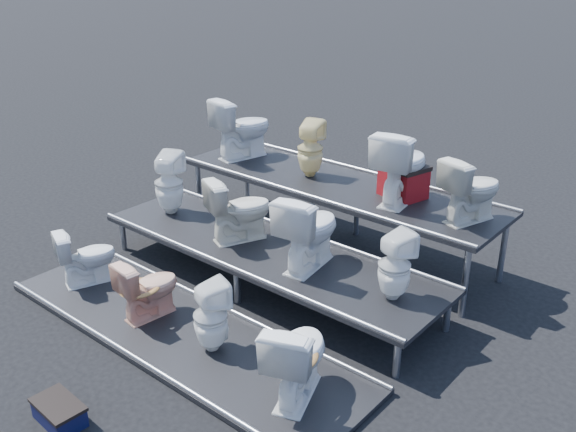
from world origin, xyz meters
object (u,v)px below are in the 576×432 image
Objects in this scene: toilet_0 at (87,256)px; toilet_10 at (401,165)px; toilet_6 at (309,230)px; toilet_1 at (148,287)px; toilet_5 at (239,209)px; toilet_3 at (297,356)px; step_stool at (59,414)px; red_crate at (403,182)px; toilet_2 at (211,316)px; toilet_4 at (169,183)px; toilet_11 at (472,189)px; toilet_8 at (242,128)px; toilet_7 at (395,266)px; toilet_9 at (310,149)px.

toilet_0 is 0.75× the size of toilet_10.
toilet_1 is at bearing 43.22° from toilet_6.
toilet_5 is (1.11, 1.30, 0.45)m from toilet_0.
toilet_1 is (1.07, 0.00, 0.00)m from toilet_0.
toilet_3 reaches higher than step_stool.
red_crate reaches higher than toilet_0.
toilet_6 reaches higher than toilet_2.
toilet_11 is (3.32, 1.30, 0.37)m from toilet_4.
toilet_0 is 2.75m from toilet_8.
step_stool is (-0.28, -1.45, -0.34)m from toilet_2.
toilet_4 is at bearing 101.79° from toilet_8.
toilet_10 reaches higher than toilet_7.
toilet_11 is (3.30, 0.00, -0.06)m from toilet_8.
toilet_2 is 0.87× the size of toilet_8.
toilet_9 reaches higher than step_stool.
toilet_11 is at bearing -167.40° from toilet_8.
toilet_1 is at bearing -100.61° from red_crate.
toilet_5 is 2.01m from toilet_7.
toilet_3 is at bearing 110.87° from toilet_9.
toilet_2 is 0.83× the size of toilet_10.
toilet_3 is 1.77× the size of step_stool.
toilet_0 is 1.35× the size of red_crate.
toilet_11 reaches higher than toilet_7.
red_crate is 4.34m from step_stool.
toilet_1 is at bearing 19.90° from toilet_2.
toilet_11 reaches higher than toilet_3.
toilet_4 is 1.05× the size of toilet_5.
toilet_8 is (-2.05, 2.60, 0.86)m from toilet_2.
toilet_6 is 1.17× the size of toilet_11.
toilet_11 reaches higher than toilet_5.
toilet_9 is (-1.01, 1.30, 0.34)m from toilet_6.
toilet_11 is at bearing -95.92° from toilet_2.
toilet_11 reaches higher than step_stool.
toilet_4 reaches higher than red_crate.
toilet_8 is at bearing 18.51° from toilet_11.
toilet_7 is at bearing -136.84° from toilet_0.
toilet_6 is 1.20× the size of toilet_7.
toilet_8 is 1.73× the size of red_crate.
toilet_7 is (3.21, 0.00, -0.04)m from toilet_4.
toilet_4 reaches higher than toilet_2.
toilet_6 is 1.17× the size of toilet_9.
red_crate is (0.25, 1.44, 0.16)m from toilet_6.
toilet_4 is (-1.16, 1.30, 0.46)m from toilet_1.
toilet_6 is (1.03, 1.30, 0.49)m from toilet_1.
toilet_6 is 1.47m from red_crate.
toilet_11 is (2.12, 1.30, 0.38)m from toilet_5.
toilet_0 is 1.45× the size of step_stool.
toilet_3 is 2.72m from toilet_11.
toilet_9 is at bearing -65.75° from toilet_5.
toilet_10 reaches higher than red_crate.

